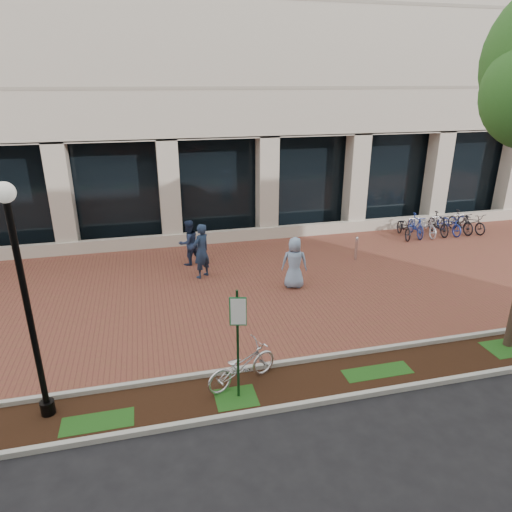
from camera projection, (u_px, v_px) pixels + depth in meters
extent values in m
plane|color=black|center=(246.00, 286.00, 14.81)|extent=(120.00, 120.00, 0.00)
cube|color=brown|center=(246.00, 286.00, 14.80)|extent=(40.00, 9.00, 0.01)
cube|color=black|center=(299.00, 384.00, 10.05)|extent=(40.00, 1.50, 0.01)
cube|color=#AAABA1|center=(289.00, 362.00, 10.71)|extent=(40.00, 0.12, 0.12)
cube|color=#AAABA1|center=(311.00, 403.00, 9.35)|extent=(40.00, 0.12, 0.12)
cube|color=black|center=(217.00, 187.00, 19.13)|extent=(40.00, 0.15, 4.20)
cube|color=beige|center=(222.00, 236.00, 18.79)|extent=(40.00, 0.25, 0.50)
cube|color=beige|center=(219.00, 190.00, 18.49)|extent=(0.80, 0.80, 4.20)
cube|color=#14391A|center=(238.00, 346.00, 9.21)|extent=(0.05, 0.05, 2.48)
cube|color=#1B6F38|center=(238.00, 312.00, 8.90)|extent=(0.34, 0.02, 0.62)
cube|color=white|center=(238.00, 312.00, 8.88)|extent=(0.30, 0.01, 0.56)
cylinder|color=black|center=(48.00, 408.00, 9.09)|extent=(0.28, 0.28, 0.30)
cylinder|color=black|center=(30.00, 317.00, 8.36)|extent=(0.12, 0.12, 4.37)
sphere|color=silver|center=(4.00, 192.00, 7.52)|extent=(0.36, 0.36, 0.36)
imported|color=silver|center=(242.00, 365.00, 9.91)|extent=(1.86, 1.26, 0.93)
imported|color=#1C2B46|center=(201.00, 251.00, 15.20)|extent=(0.82, 0.78, 1.88)
imported|color=#1F2D4E|center=(189.00, 243.00, 16.33)|extent=(1.01, 0.93, 1.65)
imported|color=#7F9BBD|center=(294.00, 263.00, 14.48)|extent=(0.94, 0.75, 1.68)
cylinder|color=silver|center=(356.00, 250.00, 16.88)|extent=(0.11, 0.11, 0.80)
sphere|color=silver|center=(357.00, 238.00, 16.72)|extent=(0.12, 0.12, 0.12)
imported|color=black|center=(404.00, 227.00, 19.33)|extent=(0.93, 1.75, 0.87)
imported|color=navy|center=(416.00, 225.00, 19.44)|extent=(0.72, 1.67, 0.97)
imported|color=silver|center=(427.00, 226.00, 19.58)|extent=(0.77, 1.72, 0.87)
imported|color=black|center=(439.00, 224.00, 19.69)|extent=(0.56, 1.64, 0.97)
imported|color=#21359B|center=(450.00, 224.00, 19.83)|extent=(0.60, 1.67, 0.87)
imported|color=black|center=(461.00, 222.00, 19.93)|extent=(0.52, 1.63, 0.97)
imported|color=black|center=(471.00, 222.00, 20.07)|extent=(0.73, 1.71, 0.87)
cylinder|color=silver|center=(438.00, 225.00, 19.72)|extent=(0.04, 0.04, 0.80)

